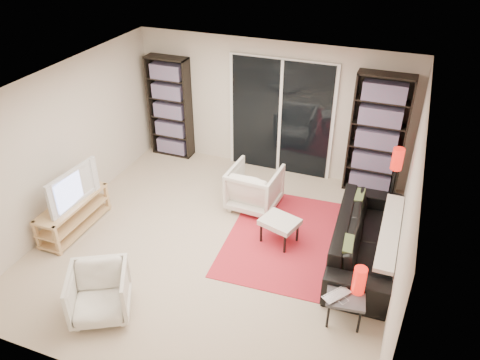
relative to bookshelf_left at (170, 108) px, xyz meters
name	(u,v)px	position (x,y,z in m)	size (l,w,h in m)	color
floor	(217,244)	(1.95, -2.33, -0.98)	(5.00, 5.00, 0.00)	beige
wall_back	(271,108)	(1.95, 0.17, 0.22)	(5.00, 0.02, 2.40)	beige
wall_front	(108,304)	(1.95, -4.83, 0.22)	(5.00, 0.02, 2.40)	beige
wall_left	(64,145)	(-0.55, -2.33, 0.22)	(0.02, 5.00, 2.40)	beige
wall_right	(407,213)	(4.45, -2.33, 0.22)	(0.02, 5.00, 2.40)	beige
ceiling	(212,91)	(1.95, -2.33, 1.42)	(5.00, 5.00, 0.02)	white
sliding_door	(281,118)	(2.15, 0.13, 0.07)	(1.92, 0.08, 2.16)	white
bookshelf_left	(170,108)	(0.00, 0.00, 0.00)	(0.80, 0.30, 1.95)	black
bookshelf_right	(377,136)	(3.85, 0.00, 0.07)	(0.90, 0.30, 2.10)	black
tv_stand	(74,214)	(-0.25, -2.76, -0.71)	(0.41, 1.29, 0.50)	#E1B572
tv	(68,186)	(-0.23, -2.76, -0.19)	(0.99, 0.13, 0.57)	black
rug	(287,238)	(2.89, -1.84, -0.97)	(1.73, 2.34, 0.01)	red
sofa	(367,239)	(4.04, -1.86, -0.64)	(2.28, 0.89, 0.67)	black
armchair_back	(254,188)	(2.13, -1.20, -0.61)	(0.77, 0.80, 0.72)	silver
armchair_front	(99,293)	(1.15, -4.06, -0.65)	(0.69, 0.71, 0.65)	silver
ottoman	(280,223)	(2.79, -1.95, -0.63)	(0.62, 0.56, 0.40)	silver
side_table	(346,297)	(3.95, -3.10, -0.62)	(0.51, 0.51, 0.40)	#424146
laptop	(339,298)	(3.89, -3.20, -0.56)	(0.36, 0.23, 0.03)	silver
table_lamp	(359,280)	(4.07, -3.00, -0.40)	(0.16, 0.16, 0.36)	red
floor_lamp	(396,167)	(4.23, -0.78, -0.02)	(0.19, 0.19, 1.26)	black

